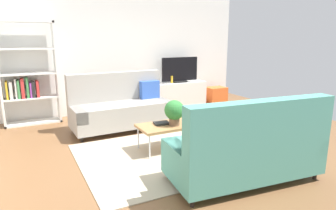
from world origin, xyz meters
name	(u,v)px	position (x,y,z in m)	size (l,w,h in m)	color
ground_plane	(173,145)	(0.00, 0.00, 0.00)	(7.68, 7.68, 0.00)	brown
wall_far	(119,51)	(0.00, 2.80, 1.45)	(6.40, 0.12, 2.90)	white
area_rug	(175,153)	(-0.14, -0.34, 0.01)	(2.90, 2.20, 0.01)	tan
couch_beige	(121,107)	(-0.48, 1.28, 0.44)	(1.93, 0.91, 1.10)	gray
couch_green	(246,149)	(0.19, -1.56, 0.44)	(1.97, 1.02, 1.10)	teal
coffee_table	(172,126)	(-0.09, -0.14, 0.39)	(1.10, 0.56, 0.42)	#9E7042
tv_console	(179,94)	(1.48, 2.46, 0.32)	(1.40, 0.44, 0.64)	silver
tv	(180,70)	(1.48, 2.44, 0.95)	(1.00, 0.20, 0.64)	black
bookshelf	(27,78)	(-2.06, 2.48, 0.97)	(1.10, 0.36, 2.10)	white
storage_trunk	(216,95)	(2.58, 2.36, 0.22)	(0.52, 0.40, 0.44)	orange
potted_plant	(174,111)	(-0.09, -0.21, 0.65)	(0.32, 0.32, 0.40)	brown
table_book_0	(162,123)	(-0.25, -0.07, 0.44)	(0.24, 0.18, 0.03)	#262626
vase_0	(158,80)	(0.90, 2.51, 0.72)	(0.10, 0.10, 0.15)	silver
vase_1	(164,80)	(1.06, 2.51, 0.73)	(0.12, 0.12, 0.18)	silver
bottle_0	(172,79)	(1.24, 2.42, 0.73)	(0.06, 0.06, 0.18)	gold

